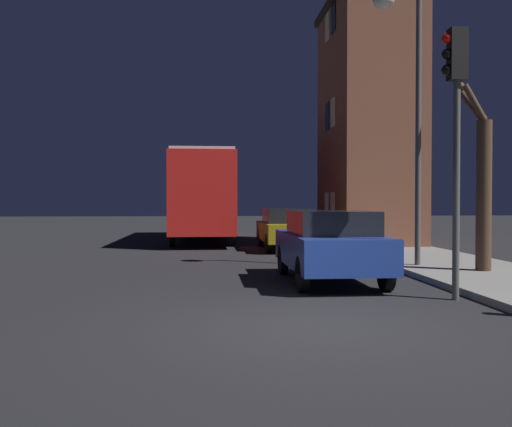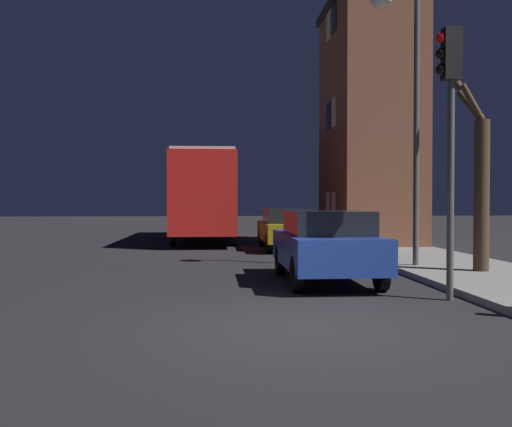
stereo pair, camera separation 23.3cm
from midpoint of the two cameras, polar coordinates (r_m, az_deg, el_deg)
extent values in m
plane|color=black|center=(8.08, 5.48, -11.07)|extent=(120.00, 120.00, 0.00)
cube|color=brown|center=(22.98, 11.57, 8.64)|extent=(3.02, 5.20, 9.15)
cube|color=black|center=(24.06, 11.62, 19.87)|extent=(3.26, 5.44, 0.30)
cube|color=#E5C67F|center=(21.90, 8.07, 0.70)|extent=(0.03, 0.70, 1.10)
cube|color=#E5C67F|center=(22.93, 7.50, 0.72)|extent=(0.03, 0.70, 1.10)
cube|color=#E5C67F|center=(22.16, 8.09, 9.98)|extent=(0.03, 0.70, 1.10)
cube|color=black|center=(23.18, 7.52, 9.59)|extent=(0.03, 0.70, 1.10)
cube|color=black|center=(22.98, 8.12, 18.82)|extent=(0.03, 0.70, 1.10)
cube|color=#E5C67F|center=(23.97, 7.55, 18.08)|extent=(0.03, 0.70, 1.10)
cylinder|color=#4C4C4C|center=(14.90, 16.17, 8.08)|extent=(0.14, 0.14, 6.77)
cylinder|color=#4C4C4C|center=(10.45, 19.48, 2.16)|extent=(0.12, 0.12, 3.81)
cube|color=black|center=(10.76, 19.57, 14.80)|extent=(0.30, 0.24, 0.90)
sphere|color=red|center=(10.76, 18.67, 16.30)|extent=(0.20, 0.20, 0.20)
sphere|color=black|center=(10.69, 18.66, 14.90)|extent=(0.20, 0.20, 0.20)
sphere|color=black|center=(10.63, 18.65, 13.48)|extent=(0.20, 0.20, 0.20)
cylinder|color=#473323|center=(14.04, 22.07, 1.67)|extent=(0.35, 0.35, 3.45)
cylinder|color=#473323|center=(14.62, 20.86, 10.67)|extent=(0.43, 1.12, 1.24)
cylinder|color=#473323|center=(14.15, 21.26, 10.32)|extent=(0.59, 0.22, 0.88)
cylinder|color=#473323|center=(14.36, 21.12, 9.99)|extent=(0.53, 0.70, 0.82)
cube|color=red|center=(25.40, -4.91, 1.88)|extent=(2.47, 10.75, 3.09)
cube|color=black|center=(25.41, -4.92, 3.13)|extent=(2.49, 9.89, 1.11)
cube|color=#B2B2B2|center=(25.47, -4.92, 5.49)|extent=(2.35, 10.21, 0.12)
cylinder|color=black|center=(28.93, -2.58, -1.26)|extent=(0.18, 0.96, 0.96)
cylinder|color=black|center=(28.95, -7.11, -1.26)|extent=(0.18, 0.96, 0.96)
cylinder|color=black|center=(21.95, -2.00, -2.03)|extent=(0.18, 0.96, 0.96)
cylinder|color=black|center=(21.98, -7.98, -2.04)|extent=(0.18, 0.96, 0.96)
cube|color=navy|center=(12.28, 7.49, -3.61)|extent=(1.81, 4.13, 0.68)
cube|color=black|center=(12.05, 7.70, -0.91)|extent=(1.59, 2.15, 0.49)
cylinder|color=black|center=(13.80, 9.65, -4.52)|extent=(0.18, 0.69, 0.69)
cylinder|color=black|center=(13.50, 2.92, -4.63)|extent=(0.18, 0.69, 0.69)
cylinder|color=black|center=(11.23, 12.99, -5.84)|extent=(0.18, 0.69, 0.69)
cylinder|color=black|center=(10.86, 4.73, -6.05)|extent=(0.18, 0.69, 0.69)
cube|color=olive|center=(20.50, 3.47, -1.80)|extent=(1.82, 4.34, 0.63)
cube|color=black|center=(20.26, 3.55, -0.22)|extent=(1.60, 2.25, 0.51)
cylinder|color=black|center=(22.03, 5.08, -2.42)|extent=(0.18, 0.66, 0.66)
cylinder|color=black|center=(21.82, 0.83, -2.45)|extent=(0.18, 0.66, 0.66)
cylinder|color=black|center=(19.26, 6.46, -2.94)|extent=(0.18, 0.66, 0.66)
cylinder|color=black|center=(19.02, 1.61, -2.98)|extent=(0.18, 0.66, 0.66)
camera|label=1|loc=(0.12, -89.66, 0.01)|focal=40.00mm
camera|label=2|loc=(0.12, 90.34, -0.01)|focal=40.00mm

